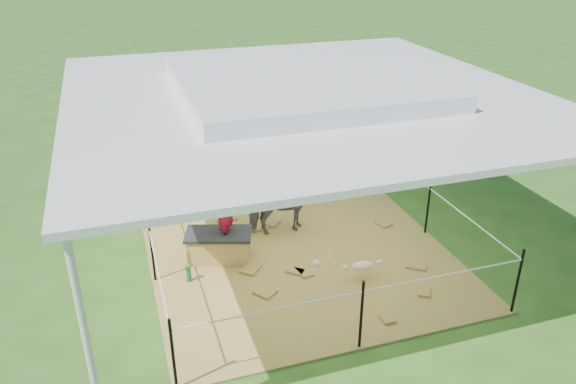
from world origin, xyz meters
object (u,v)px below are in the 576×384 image
object	(u,v)px
pony	(283,208)
picnic_table_far	(356,74)
straw_bale	(219,247)
green_bottle	(189,273)
trash_barrel	(350,101)
distant_person	(295,87)
woman	(223,202)
picnic_table_near	(257,90)
foal	(363,264)

from	to	relation	value
pony	picnic_table_far	xyz separation A→B (m)	(5.17, 8.53, -0.14)
straw_bale	green_bottle	xyz separation A→B (m)	(-0.55, -0.45, -0.08)
trash_barrel	distant_person	distance (m)	1.65
straw_bale	woman	world-z (taller)	woman
straw_bale	pony	xyz separation A→B (m)	(1.19, 0.48, 0.26)
pony	trash_barrel	world-z (taller)	trash_barrel
pony	picnic_table_near	world-z (taller)	pony
picnic_table_near	straw_bale	bearing A→B (deg)	-110.65
straw_bale	trash_barrel	bearing A→B (deg)	50.98
woman	pony	bearing A→B (deg)	131.08
pony	picnic_table_near	xyz separation A→B (m)	(1.56, 7.43, -0.08)
distant_person	picnic_table_near	bearing A→B (deg)	-57.74
green_bottle	pony	world-z (taller)	pony
straw_bale	foal	bearing A→B (deg)	-32.08
straw_bale	foal	world-z (taller)	foal
picnic_table_far	straw_bale	bearing A→B (deg)	-110.14
picnic_table_near	foal	bearing A→B (deg)	-96.92
woman	trash_barrel	xyz separation A→B (m)	(4.66, 5.88, -0.53)
green_bottle	pony	size ratio (longest dim) A/B	0.23
straw_bale	trash_barrel	size ratio (longest dim) A/B	0.97
green_bottle	distant_person	distance (m)	8.61
green_bottle	picnic_table_far	bearing A→B (deg)	53.81
woman	foal	distance (m)	2.26
green_bottle	pony	bearing A→B (deg)	28.02
picnic_table_far	green_bottle	bearing A→B (deg)	-111.07
green_bottle	picnic_table_near	distance (m)	8.99
woman	picnic_table_near	size ratio (longest dim) A/B	0.57
woman	foal	size ratio (longest dim) A/B	1.26
pony	woman	bearing A→B (deg)	113.53
foal	picnic_table_far	size ratio (longest dim) A/B	0.52
straw_bale	foal	xyz separation A→B (m)	(1.88, -1.18, 0.04)
trash_barrel	distant_person	bearing A→B (deg)	134.01
woman	green_bottle	size ratio (longest dim) A/B	4.32
straw_bale	picnic_table_near	bearing A→B (deg)	70.78
distant_person	straw_bale	bearing A→B (deg)	49.25
foal	green_bottle	bearing A→B (deg)	172.97
straw_bale	pony	world-z (taller)	pony
pony	foal	xyz separation A→B (m)	(0.69, -1.66, -0.22)
green_bottle	picnic_table_far	xyz separation A→B (m)	(6.92, 9.45, 0.20)
picnic_table_far	distant_person	distance (m)	3.37
woman	pony	distance (m)	1.30
foal	trash_barrel	world-z (taller)	trash_barrel
straw_bale	foal	distance (m)	2.22
woman	distant_person	size ratio (longest dim) A/B	0.86
straw_bale	distant_person	world-z (taller)	distant_person
straw_bale	picnic_table_far	xyz separation A→B (m)	(6.37, 9.00, 0.12)
picnic_table_near	distant_person	bearing A→B (deg)	-45.60
foal	pony	bearing A→B (deg)	122.26
picnic_table_near	picnic_table_far	size ratio (longest dim) A/B	1.15
foal	woman	bearing A→B (deg)	156.17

